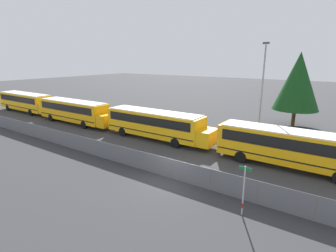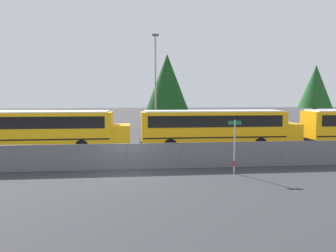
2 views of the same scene
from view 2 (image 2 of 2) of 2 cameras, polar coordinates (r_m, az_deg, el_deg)
ground_plane at (r=18.75m, az=-7.13°, el=-7.54°), size 200.00×200.00×0.00m
road_strip at (r=12.96m, az=-7.68°, el=-13.38°), size 124.74×12.00×0.01m
fence at (r=18.59m, az=-7.16°, el=-5.25°), size 90.81×0.07×1.49m
school_bus_2 at (r=26.29m, az=-21.35°, el=-0.21°), size 12.65×2.56×3.02m
school_bus_3 at (r=26.05m, az=8.35°, el=0.04°), size 12.65×2.56×3.02m
street_sign at (r=17.73m, az=11.50°, el=-3.31°), size 0.70×0.09×2.88m
light_pole at (r=31.23m, az=-2.19°, el=7.47°), size 0.60×0.24×9.92m
tree_0 at (r=39.95m, az=-0.15°, el=7.39°), size 5.45×5.45×9.19m
tree_1 at (r=44.59m, az=24.31°, el=6.26°), size 4.05×4.05×7.95m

